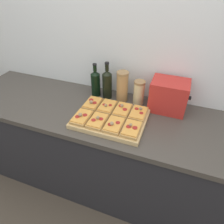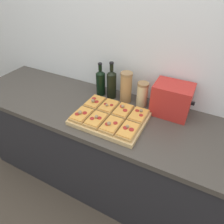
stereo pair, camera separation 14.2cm
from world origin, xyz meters
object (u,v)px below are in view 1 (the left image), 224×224
at_px(grain_jar_tall, 122,86).
at_px(toaster_oven, 169,96).
at_px(cutting_board, 111,118).
at_px(olive_oil_bottle, 96,83).
at_px(wine_bottle, 107,84).
at_px(grain_jar_short, 139,92).

xyz_separation_m(grain_jar_tall, toaster_oven, (0.36, -0.00, -0.01)).
xyz_separation_m(cutting_board, olive_oil_bottle, (-0.24, 0.28, 0.10)).
relative_size(cutting_board, wine_bottle, 1.62).
bearing_deg(olive_oil_bottle, wine_bottle, -0.00).
distance_m(grain_jar_tall, grain_jar_short, 0.14).
distance_m(grain_jar_tall, toaster_oven, 0.36).
bearing_deg(cutting_board, wine_bottle, 115.47).
bearing_deg(olive_oil_bottle, grain_jar_short, 0.00).
height_order(cutting_board, toaster_oven, toaster_oven).
height_order(wine_bottle, grain_jar_short, wine_bottle).
bearing_deg(wine_bottle, olive_oil_bottle, 180.00).
bearing_deg(toaster_oven, grain_jar_tall, 179.50).
height_order(olive_oil_bottle, wine_bottle, wine_bottle).
xyz_separation_m(wine_bottle, grain_jar_tall, (0.13, 0.00, -0.00)).
distance_m(cutting_board, olive_oil_bottle, 0.38).
relative_size(wine_bottle, toaster_oven, 1.06).
xyz_separation_m(olive_oil_bottle, toaster_oven, (0.59, -0.00, 0.00)).
relative_size(wine_bottle, grain_jar_short, 1.57).
height_order(cutting_board, grain_jar_tall, grain_jar_tall).
xyz_separation_m(olive_oil_bottle, grain_jar_short, (0.37, 0.00, -0.02)).
xyz_separation_m(olive_oil_bottle, grain_jar_tall, (0.23, 0.00, 0.01)).
relative_size(wine_bottle, grain_jar_tall, 1.23).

